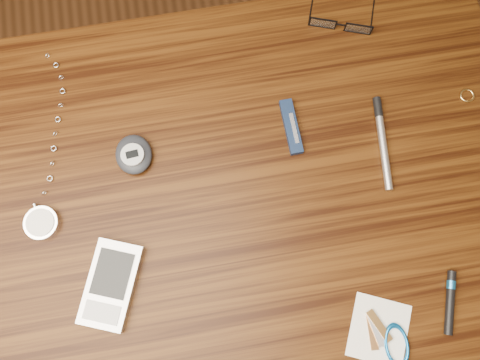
{
  "coord_description": "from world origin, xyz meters",
  "views": [
    {
      "loc": [
        0.01,
        -0.13,
        1.46
      ],
      "look_at": [
        0.04,
        0.04,
        0.76
      ],
      "focal_mm": 35.0,
      "sensor_mm": 36.0,
      "label": 1
    }
  ],
  "objects": [
    {
      "name": "notepad_keys",
      "position": [
        0.21,
        -0.23,
        0.75
      ],
      "size": [
        0.11,
        0.12,
        0.01
      ],
      "color": "white",
      "rests_on": "desk"
    },
    {
      "name": "pocket_watch",
      "position": [
        -0.27,
        0.03,
        0.76
      ],
      "size": [
        0.08,
        0.31,
        0.02
      ],
      "color": "silver",
      "rests_on": "desk"
    },
    {
      "name": "pda_phone",
      "position": [
        -0.17,
        -0.09,
        0.76
      ],
      "size": [
        0.11,
        0.14,
        0.02
      ],
      "color": "#AAAAAE",
      "rests_on": "desk"
    },
    {
      "name": "black_blue_pen",
      "position": [
        0.32,
        -0.19,
        0.76
      ],
      "size": [
        0.04,
        0.09,
        0.01
      ],
      "color": "black",
      "rests_on": "desk"
    },
    {
      "name": "gold_ring",
      "position": [
        0.43,
        0.12,
        0.75
      ],
      "size": [
        0.03,
        0.03,
        0.0
      ],
      "primitive_type": "torus",
      "rotation": [
        0.0,
        0.0,
        0.42
      ],
      "color": "#D9B162",
      "rests_on": "desk"
    },
    {
      "name": "pedometer",
      "position": [
        -0.12,
        0.11,
        0.76
      ],
      "size": [
        0.06,
        0.07,
        0.03
      ],
      "color": "black",
      "rests_on": "desk"
    },
    {
      "name": "desk",
      "position": [
        0.0,
        0.0,
        0.65
      ],
      "size": [
        1.0,
        0.7,
        0.75
      ],
      "color": "#341B08",
      "rests_on": "ground"
    },
    {
      "name": "silver_pen",
      "position": [
        0.28,
        0.07,
        0.76
      ],
      "size": [
        0.03,
        0.15,
        0.01
      ],
      "color": "#B7B6BB",
      "rests_on": "desk"
    },
    {
      "name": "pocket_knife",
      "position": [
        0.14,
        0.11,
        0.76
      ],
      "size": [
        0.02,
        0.09,
        0.01
      ],
      "color": "#0E1F3E",
      "rests_on": "desk"
    },
    {
      "name": "ground",
      "position": [
        0.0,
        0.0,
        0.0
      ],
      "size": [
        3.8,
        3.8,
        0.0
      ],
      "primitive_type": "plane",
      "color": "#472814",
      "rests_on": "ground"
    },
    {
      "name": "eyeglasses",
      "position": [
        0.25,
        0.28,
        0.76
      ],
      "size": [
        0.14,
        0.14,
        0.02
      ],
      "color": "black",
      "rests_on": "desk"
    }
  ]
}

